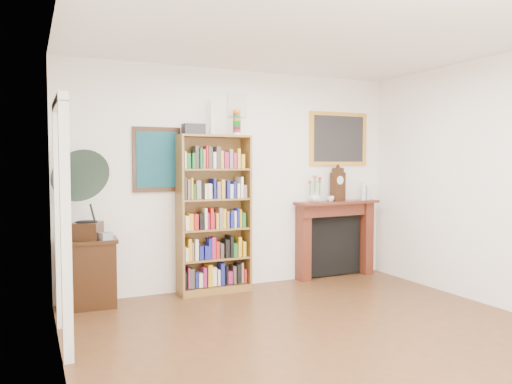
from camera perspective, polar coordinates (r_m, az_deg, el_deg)
room at (r=4.27m, az=10.72°, el=0.46°), size 4.51×5.01×2.81m
door_casing at (r=4.70m, az=-21.33°, el=-1.14°), size 0.08×1.02×2.17m
teal_poster at (r=6.13m, az=-11.26°, el=3.66°), size 0.58×0.04×0.78m
small_picture at (r=6.49m, az=-2.14°, el=9.89°), size 0.26×0.04×0.30m
gilt_painting at (r=7.20m, az=9.41°, el=6.01°), size 0.95×0.04×0.75m
bookshelf at (r=6.19m, az=-4.82°, el=-1.48°), size 0.90×0.32×2.25m
side_cabinet at (r=5.92m, az=-18.29°, el=-8.79°), size 0.59×0.45×0.77m
fireplace at (r=7.14m, az=8.99°, el=-4.58°), size 1.29×0.39×1.08m
gramophone at (r=5.65m, az=-18.70°, el=0.25°), size 0.85×0.92×0.98m
cd_stack at (r=5.73m, az=-16.83°, el=-4.85°), size 0.16×0.16×0.08m
mantel_clock at (r=7.09m, az=9.33°, el=0.81°), size 0.21×0.14×0.46m
flower_vase at (r=6.84m, az=6.74°, el=-0.55°), size 0.18×0.18×0.14m
teacup at (r=6.94m, az=8.52°, el=-0.77°), size 0.13×0.13×0.08m
bottle_left at (r=7.26m, az=12.18°, el=0.02°), size 0.07×0.07×0.24m
bottle_right at (r=7.34m, az=12.68°, el=-0.11°), size 0.06×0.06×0.20m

